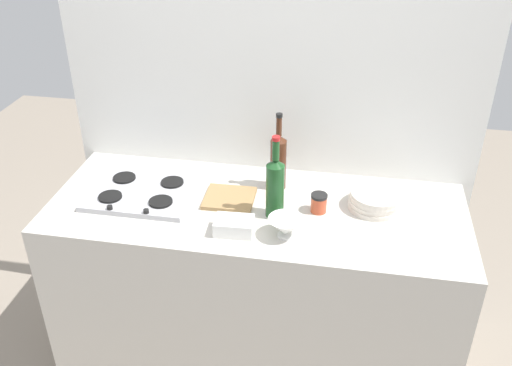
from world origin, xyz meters
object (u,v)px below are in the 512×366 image
stovetop_hob (142,192)px  butter_dish (234,226)px  wine_bottle_leftmost (275,186)px  cutting_board (229,198)px  plate_stack (375,200)px  mixing_bowl (286,227)px  condiment_jar_front (319,203)px  wine_bottle_mid_left (278,160)px

stovetop_hob → butter_dish: (0.46, -0.20, 0.02)m
wine_bottle_leftmost → cutting_board: 0.26m
butter_dish → plate_stack: bearing=27.0°
mixing_bowl → cutting_board: 0.36m
butter_dish → condiment_jar_front: (0.32, 0.21, 0.01)m
mixing_bowl → butter_dish: (-0.21, -0.01, -0.02)m
condiment_jar_front → butter_dish: bearing=-146.6°
butter_dish → condiment_jar_front: size_ratio=1.86×
wine_bottle_mid_left → plate_stack: bearing=-12.3°
wine_bottle_leftmost → condiment_jar_front: (0.18, 0.06, -0.10)m
plate_stack → condiment_jar_front: condiment_jar_front is taller
plate_stack → cutting_board: plate_stack is taller
wine_bottle_mid_left → cutting_board: wine_bottle_mid_left is taller
condiment_jar_front → wine_bottle_leftmost: bearing=-161.0°
condiment_jar_front → mixing_bowl: bearing=-119.4°
stovetop_hob → butter_dish: bearing=-23.8°
condiment_jar_front → cutting_board: (-0.39, 0.02, -0.03)m
wine_bottle_leftmost → plate_stack: bearing=17.9°
wine_bottle_mid_left → condiment_jar_front: bearing=-39.9°
stovetop_hob → cutting_board: stovetop_hob is taller
mixing_bowl → butter_dish: mixing_bowl is taller
wine_bottle_mid_left → mixing_bowl: size_ratio=2.56×
wine_bottle_mid_left → mixing_bowl: wine_bottle_mid_left is taller
plate_stack → wine_bottle_leftmost: wine_bottle_leftmost is taller
mixing_bowl → wine_bottle_mid_left: bearing=102.9°
stovetop_hob → condiment_jar_front: size_ratio=5.48×
plate_stack → condiment_jar_front: size_ratio=2.74×
mixing_bowl → butter_dish: size_ratio=0.91×
wine_bottle_mid_left → butter_dish: wine_bottle_mid_left is taller
plate_stack → condiment_jar_front: 0.25m
wine_bottle_mid_left → butter_dish: (-0.12, -0.38, -0.11)m
stovetop_hob → cutting_board: bearing=4.1°
wine_bottle_leftmost → condiment_jar_front: size_ratio=4.41×
wine_bottle_mid_left → mixing_bowl: bearing=-77.1°
wine_bottle_leftmost → wine_bottle_mid_left: 0.23m
cutting_board → butter_dish: bearing=-73.0°
mixing_bowl → cutting_board: bearing=141.1°
wine_bottle_mid_left → wine_bottle_leftmost: bearing=-85.0°
wine_bottle_leftmost → wine_bottle_mid_left: wine_bottle_leftmost is taller
mixing_bowl → condiment_jar_front: mixing_bowl is taller
wine_bottle_leftmost → stovetop_hob: bearing=174.9°
stovetop_hob → cutting_board: size_ratio=2.11×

